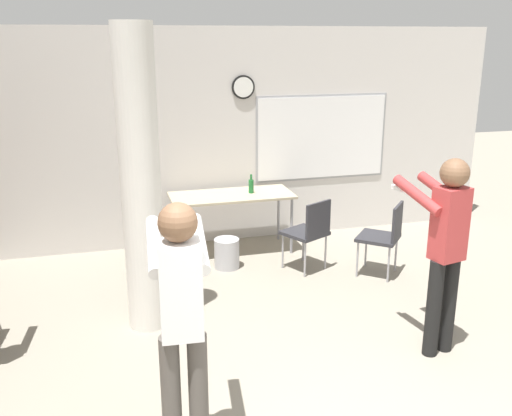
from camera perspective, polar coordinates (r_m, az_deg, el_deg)
name	(u,v)px	position (r m, az deg, el deg)	size (l,w,h in m)	color
wall_back	(210,138)	(7.50, -4.67, 6.97)	(8.00, 0.15, 2.80)	silver
support_pillar	(141,184)	(5.23, -11.47, 2.39)	(0.36, 0.36, 2.80)	silver
folding_table	(232,199)	(7.21, -2.46, 0.95)	(1.54, 0.67, 0.76)	tan
bottle_on_table	(251,186)	(7.23, -0.49, 2.23)	(0.07, 0.07, 0.24)	#1E6B2D
waste_bin	(227,253)	(6.85, -2.93, -4.55)	(0.30, 0.30, 0.36)	#B2B2B7
chair_mid_room	(385,234)	(6.68, 12.74, -2.51)	(0.62, 0.62, 0.87)	#2D2D33
chair_table_left	(155,242)	(6.36, -10.03, -3.33)	(0.61, 0.61, 0.87)	#2D2D33
chair_table_right	(309,229)	(6.68, 5.35, -2.15)	(0.59, 0.59, 0.87)	#2D2D33
person_playing_front	(181,313)	(3.62, -7.49, -10.35)	(0.41, 0.69, 1.75)	#514C47
person_playing_side	(445,242)	(5.03, 18.38, -3.22)	(0.48, 0.68, 1.74)	black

